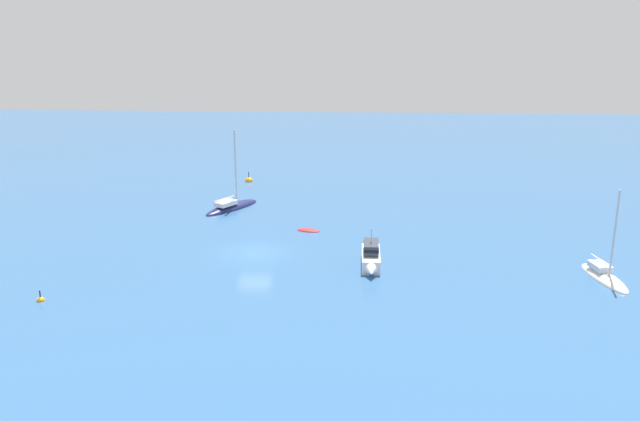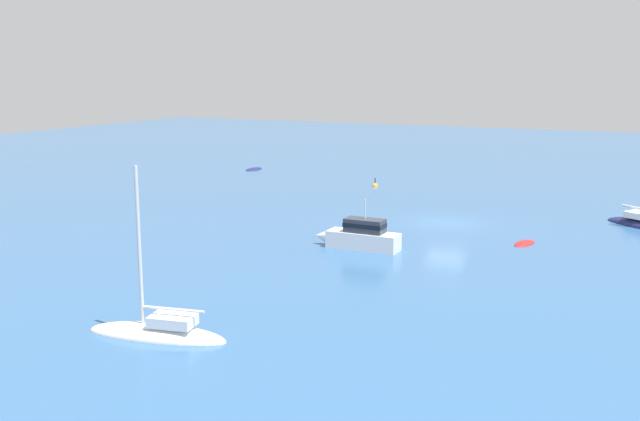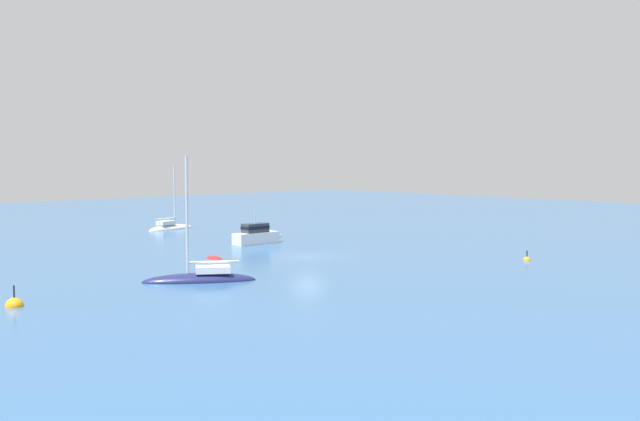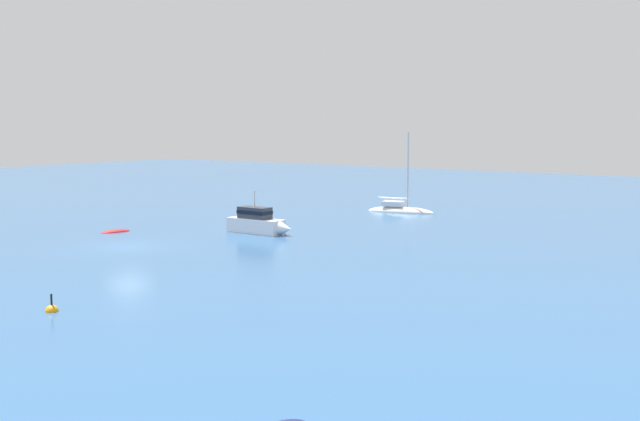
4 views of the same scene
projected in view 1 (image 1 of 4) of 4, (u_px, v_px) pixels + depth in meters
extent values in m
plane|color=#2D5684|center=(254.00, 253.00, 52.25)|extent=(160.00, 160.00, 0.00)
ellipsoid|color=#191E4C|center=(232.00, 208.00, 64.28)|extent=(5.15, 6.58, 0.99)
cube|color=white|center=(226.00, 203.00, 63.47)|extent=(2.13, 2.36, 0.40)
cylinder|color=silver|center=(235.00, 166.00, 63.71)|extent=(0.16, 0.16, 6.95)
cylinder|color=silver|center=(225.00, 199.00, 63.32)|extent=(1.77, 2.60, 0.13)
ellipsoid|color=silver|center=(604.00, 279.00, 47.02)|extent=(2.52, 5.84, 0.96)
cube|color=silver|center=(600.00, 266.00, 47.47)|extent=(1.35, 1.86, 0.40)
cylinder|color=silver|center=(615.00, 233.00, 45.51)|extent=(0.14, 0.14, 6.05)
cylinder|color=silver|center=(601.00, 260.00, 47.38)|extent=(0.58, 2.52, 0.11)
ellipsoid|color=#B21E1E|center=(308.00, 231.00, 57.55)|extent=(2.17, 1.34, 0.36)
cube|color=white|center=(371.00, 259.00, 49.48)|extent=(1.35, 4.12, 0.97)
cone|color=white|center=(371.00, 271.00, 47.07)|extent=(0.97, 1.03, 0.97)
cube|color=#2D333D|center=(371.00, 247.00, 49.32)|extent=(1.08, 2.23, 0.77)
cube|color=black|center=(371.00, 247.00, 49.31)|extent=(1.12, 2.27, 0.24)
cylinder|color=silver|center=(371.00, 235.00, 49.07)|extent=(0.08, 0.08, 1.08)
sphere|color=orange|center=(41.00, 301.00, 43.39)|extent=(0.52, 0.52, 0.52)
cylinder|color=black|center=(40.00, 294.00, 43.26)|extent=(0.08, 0.08, 0.44)
sphere|color=orange|center=(249.00, 181.00, 74.84)|extent=(0.90, 0.90, 0.90)
cylinder|color=black|center=(249.00, 175.00, 74.63)|extent=(0.08, 0.08, 0.61)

